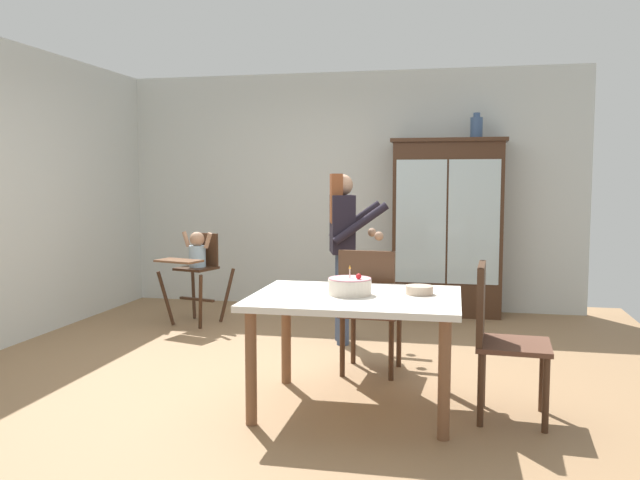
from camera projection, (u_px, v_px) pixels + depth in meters
name	position (u px, v px, depth m)	size (l,w,h in m)	color
ground_plane	(290.00, 368.00, 5.20)	(6.24, 6.24, 0.00)	#93704C
wall_back	(347.00, 191.00, 7.64)	(5.32, 0.06, 2.70)	silver
china_cabinet	(447.00, 227.00, 7.17)	(1.22, 0.48, 1.92)	#422819
ceramic_vase	(476.00, 127.00, 7.02)	(0.13, 0.13, 0.27)	#3D567F
high_chair_with_toddler	(197.00, 260.00, 6.73)	(0.71, 0.79, 0.95)	#422819
adult_person	(343.00, 236.00, 5.92)	(0.60, 0.59, 1.53)	#3D4C6B
dining_table	(356.00, 310.00, 4.23)	(1.33, 1.03, 0.74)	silver
birthday_cake	(350.00, 286.00, 4.24)	(0.28, 0.28, 0.19)	beige
serving_bowl	(419.00, 290.00, 4.26)	(0.18, 0.18, 0.06)	#C6AD93
dining_chair_far_side	(369.00, 303.00, 4.95)	(0.47, 0.47, 0.96)	#422819
dining_chair_right_end	(497.00, 330.00, 4.07)	(0.47, 0.47, 0.96)	#422819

